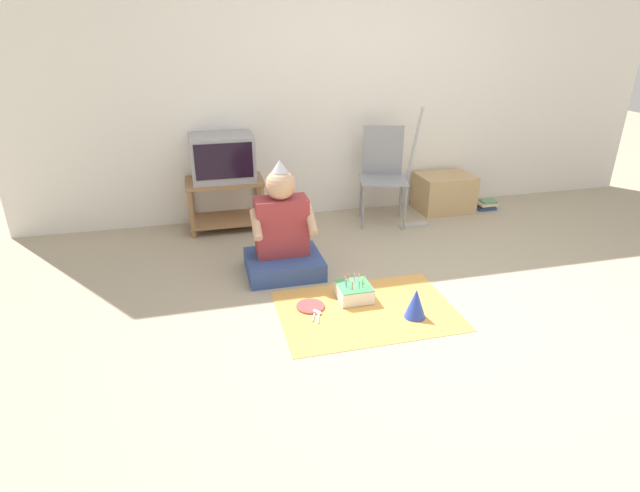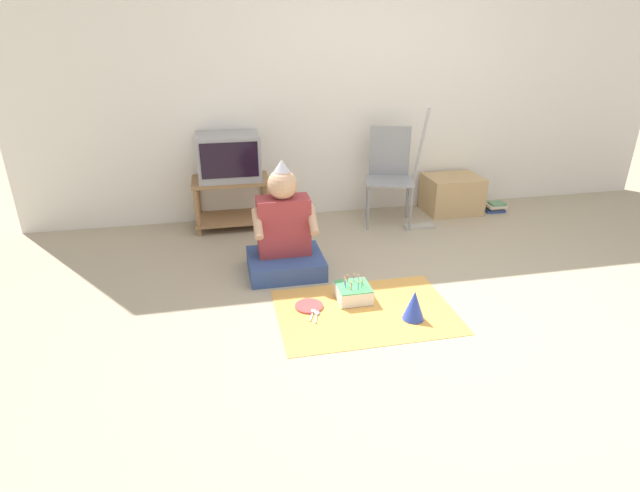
{
  "view_description": "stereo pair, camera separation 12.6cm",
  "coord_description": "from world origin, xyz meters",
  "px_view_note": "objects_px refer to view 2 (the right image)",
  "views": [
    {
      "loc": [
        -1.52,
        -2.47,
        1.75
      ],
      "look_at": [
        -0.75,
        0.59,
        0.35
      ],
      "focal_mm": 28.0,
      "sensor_mm": 36.0,
      "label": 1
    },
    {
      "loc": [
        -1.4,
        -2.5,
        1.75
      ],
      "look_at": [
        -0.75,
        0.59,
        0.35
      ],
      "focal_mm": 28.0,
      "sensor_mm": 36.0,
      "label": 2
    }
  ],
  "objects_px": {
    "cardboard_box_stack": "(452,194)",
    "paper_plate": "(309,306)",
    "dust_mop": "(418,193)",
    "birthday_cake": "(353,292)",
    "party_hat_blue": "(414,305)",
    "tv": "(229,157)",
    "book_pile": "(496,207)",
    "person_seated": "(284,236)",
    "folding_chair": "(389,170)"
  },
  "relations": [
    {
      "from": "book_pile",
      "to": "paper_plate",
      "type": "distance_m",
      "value": 2.67
    },
    {
      "from": "birthday_cake",
      "to": "paper_plate",
      "type": "height_order",
      "value": "birthday_cake"
    },
    {
      "from": "cardboard_box_stack",
      "to": "person_seated",
      "type": "xyz_separation_m",
      "value": [
        -1.85,
        -1.0,
        0.1
      ]
    },
    {
      "from": "tv",
      "to": "person_seated",
      "type": "height_order",
      "value": "same"
    },
    {
      "from": "folding_chair",
      "to": "book_pile",
      "type": "height_order",
      "value": "folding_chair"
    },
    {
      "from": "tv",
      "to": "dust_mop",
      "type": "relative_size",
      "value": 0.5
    },
    {
      "from": "birthday_cake",
      "to": "party_hat_blue",
      "type": "bearing_deg",
      "value": -45.65
    },
    {
      "from": "birthday_cake",
      "to": "cardboard_box_stack",
      "type": "bearing_deg",
      "value": 46.72
    },
    {
      "from": "person_seated",
      "to": "paper_plate",
      "type": "xyz_separation_m",
      "value": [
        0.08,
        -0.59,
        -0.27
      ]
    },
    {
      "from": "person_seated",
      "to": "paper_plate",
      "type": "height_order",
      "value": "person_seated"
    },
    {
      "from": "folding_chair",
      "to": "cardboard_box_stack",
      "type": "relative_size",
      "value": 1.67
    },
    {
      "from": "paper_plate",
      "to": "party_hat_blue",
      "type": "bearing_deg",
      "value": -24.04
    },
    {
      "from": "cardboard_box_stack",
      "to": "party_hat_blue",
      "type": "relative_size",
      "value": 2.71
    },
    {
      "from": "birthday_cake",
      "to": "paper_plate",
      "type": "distance_m",
      "value": 0.33
    },
    {
      "from": "tv",
      "to": "paper_plate",
      "type": "bearing_deg",
      "value": -75.39
    },
    {
      "from": "birthday_cake",
      "to": "folding_chair",
      "type": "bearing_deg",
      "value": 62.9
    },
    {
      "from": "person_seated",
      "to": "birthday_cake",
      "type": "relative_size",
      "value": 3.82
    },
    {
      "from": "cardboard_box_stack",
      "to": "dust_mop",
      "type": "distance_m",
      "value": 0.58
    },
    {
      "from": "paper_plate",
      "to": "dust_mop",
      "type": "bearing_deg",
      "value": 45.38
    },
    {
      "from": "dust_mop",
      "to": "birthday_cake",
      "type": "bearing_deg",
      "value": -127.4
    },
    {
      "from": "book_pile",
      "to": "person_seated",
      "type": "distance_m",
      "value": 2.47
    },
    {
      "from": "tv",
      "to": "book_pile",
      "type": "relative_size",
      "value": 2.69
    },
    {
      "from": "tv",
      "to": "person_seated",
      "type": "bearing_deg",
      "value": -71.48
    },
    {
      "from": "tv",
      "to": "book_pile",
      "type": "height_order",
      "value": "tv"
    },
    {
      "from": "paper_plate",
      "to": "book_pile",
      "type": "bearing_deg",
      "value": 33.53
    },
    {
      "from": "dust_mop",
      "to": "folding_chair",
      "type": "bearing_deg",
      "value": 144.22
    },
    {
      "from": "book_pile",
      "to": "person_seated",
      "type": "relative_size",
      "value": 0.23
    },
    {
      "from": "cardboard_box_stack",
      "to": "party_hat_blue",
      "type": "xyz_separation_m",
      "value": [
        -1.14,
        -1.87,
        -0.08
      ]
    },
    {
      "from": "birthday_cake",
      "to": "paper_plate",
      "type": "relative_size",
      "value": 1.2
    },
    {
      "from": "cardboard_box_stack",
      "to": "paper_plate",
      "type": "bearing_deg",
      "value": -138.25
    },
    {
      "from": "party_hat_blue",
      "to": "birthday_cake",
      "type": "bearing_deg",
      "value": 134.35
    },
    {
      "from": "book_pile",
      "to": "party_hat_blue",
      "type": "bearing_deg",
      "value": -132.13
    },
    {
      "from": "book_pile",
      "to": "person_seated",
      "type": "xyz_separation_m",
      "value": [
        -2.3,
        -0.88,
        0.24
      ]
    },
    {
      "from": "tv",
      "to": "folding_chair",
      "type": "distance_m",
      "value": 1.49
    },
    {
      "from": "tv",
      "to": "birthday_cake",
      "type": "xyz_separation_m",
      "value": [
        0.74,
        -1.58,
        -0.61
      ]
    },
    {
      "from": "person_seated",
      "to": "paper_plate",
      "type": "distance_m",
      "value": 0.65
    },
    {
      "from": "dust_mop",
      "to": "birthday_cake",
      "type": "height_order",
      "value": "dust_mop"
    },
    {
      "from": "dust_mop",
      "to": "party_hat_blue",
      "type": "relative_size",
      "value": 5.62
    },
    {
      "from": "dust_mop",
      "to": "person_seated",
      "type": "height_order",
      "value": "dust_mop"
    },
    {
      "from": "party_hat_blue",
      "to": "book_pile",
      "type": "bearing_deg",
      "value": 47.87
    },
    {
      "from": "cardboard_box_stack",
      "to": "paper_plate",
      "type": "relative_size",
      "value": 2.82
    },
    {
      "from": "tv",
      "to": "person_seated",
      "type": "distance_m",
      "value": 1.15
    },
    {
      "from": "person_seated",
      "to": "party_hat_blue",
      "type": "relative_size",
      "value": 4.4
    },
    {
      "from": "dust_mop",
      "to": "tv",
      "type": "bearing_deg",
      "value": 169.59
    },
    {
      "from": "cardboard_box_stack",
      "to": "book_pile",
      "type": "height_order",
      "value": "cardboard_box_stack"
    },
    {
      "from": "person_seated",
      "to": "birthday_cake",
      "type": "bearing_deg",
      "value": -54.19
    },
    {
      "from": "party_hat_blue",
      "to": "paper_plate",
      "type": "distance_m",
      "value": 0.7
    },
    {
      "from": "dust_mop",
      "to": "person_seated",
      "type": "distance_m",
      "value": 1.54
    },
    {
      "from": "party_hat_blue",
      "to": "folding_chair",
      "type": "bearing_deg",
      "value": 76.56
    },
    {
      "from": "person_seated",
      "to": "paper_plate",
      "type": "bearing_deg",
      "value": -82.58
    }
  ]
}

